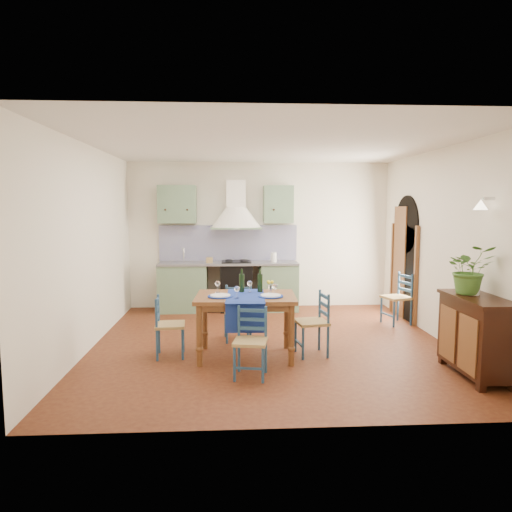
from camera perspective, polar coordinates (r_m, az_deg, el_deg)
The scene contains 13 objects.
floor at distance 6.65m, azimuth 1.80°, elevation -10.92°, with size 5.00×5.00×0.00m, color #40180D.
back_wall at distance 8.67m, azimuth -2.60°, elevation 0.18°, with size 5.00×0.96×2.80m.
right_wall at distance 7.31m, azimuth 21.51°, elevation 0.90°, with size 0.26×5.00×2.80m.
left_wall at distance 6.64m, azimuth -20.18°, elevation 1.00°, with size 0.04×5.00×2.80m, color silver.
ceiling at distance 6.41m, azimuth 1.89°, elevation 13.79°, with size 5.00×5.00×0.01m, color silver.
dining_table at distance 5.93m, azimuth -1.27°, elevation -5.84°, with size 1.32×1.00×1.13m.
chair_near at distance 5.33m, azimuth -0.65°, elevation -10.63°, with size 0.43×0.43×0.80m.
chair_far at distance 6.71m, azimuth -2.29°, elevation -6.88°, with size 0.42×0.42×0.85m.
chair_left at distance 6.12m, azimuth -10.94°, elevation -8.54°, with size 0.40×0.40×0.80m.
chair_right at distance 6.12m, azimuth 7.23°, elevation -8.27°, with size 0.44×0.44×0.84m.
chair_spare at distance 8.00m, azimuth 17.32°, elevation -5.01°, with size 0.50×0.50×0.85m.
sideboard at distance 5.89m, azimuth 25.86°, elevation -8.68°, with size 0.50×1.05×0.94m.
potted_plant at distance 5.89m, azimuth 25.18°, elevation -1.53°, with size 0.52×0.45×0.58m, color #3E6D28.
Camera 1 is at (-0.57, -6.33, 1.96)m, focal length 32.00 mm.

